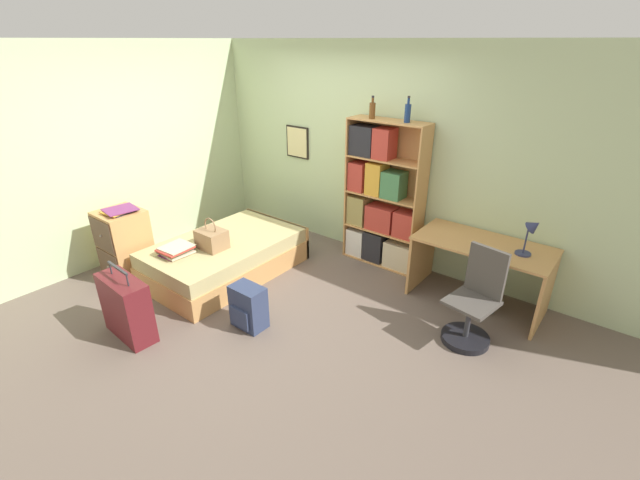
{
  "coord_description": "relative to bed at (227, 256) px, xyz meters",
  "views": [
    {
      "loc": [
        3.04,
        -2.89,
        2.59
      ],
      "look_at": [
        0.63,
        0.18,
        0.75
      ],
      "focal_mm": 24.0,
      "sensor_mm": 36.0,
      "label": 1
    }
  ],
  "objects": [
    {
      "name": "wall_back",
      "position": [
        0.68,
        1.59,
        1.09
      ],
      "size": [
        10.0,
        0.09,
        2.6
      ],
      "color": "beige",
      "rests_on": "ground_plane"
    },
    {
      "name": "bottle_green",
      "position": [
        1.12,
        1.35,
        1.66
      ],
      "size": [
        0.07,
        0.07,
        0.25
      ],
      "color": "brown",
      "rests_on": "bookcase"
    },
    {
      "name": "backpack",
      "position": [
        1.01,
        -0.59,
        0.0
      ],
      "size": [
        0.34,
        0.25,
        0.44
      ],
      "color": "#2D3856",
      "rests_on": "ground_plane"
    },
    {
      "name": "ground_plane",
      "position": [
        0.68,
        -0.02,
        -0.21
      ],
      "size": [
        14.0,
        14.0,
        0.0
      ],
      "primitive_type": "plane",
      "color": "#66564C"
    },
    {
      "name": "bed",
      "position": [
        0.0,
        0.0,
        0.0
      ],
      "size": [
        1.11,
        1.81,
        0.43
      ],
      "color": "tan",
      "rests_on": "ground_plane"
    },
    {
      "name": "desk_chair",
      "position": [
        2.79,
        0.55,
        0.09
      ],
      "size": [
        0.47,
        0.47,
        0.92
      ],
      "color": "black",
      "rests_on": "ground_plane"
    },
    {
      "name": "desk_lamp",
      "position": [
        3.03,
        1.19,
        0.75
      ],
      "size": [
        0.2,
        0.15,
        0.39
      ],
      "color": "navy",
      "rests_on": "desk"
    },
    {
      "name": "suitcase",
      "position": [
        0.22,
        -1.39,
        0.09
      ],
      "size": [
        0.61,
        0.27,
        0.74
      ],
      "color": "#5B191E",
      "rests_on": "ground_plane"
    },
    {
      "name": "handbag",
      "position": [
        0.06,
        -0.23,
        0.33
      ],
      "size": [
        0.32,
        0.26,
        0.37
      ],
      "color": "#93704C",
      "rests_on": "bed"
    },
    {
      "name": "wall_left",
      "position": [
        -1.41,
        -0.02,
        1.09
      ],
      "size": [
        0.06,
        10.0,
        2.6
      ],
      "color": "beige",
      "rests_on": "ground_plane"
    },
    {
      "name": "bottle_brown",
      "position": [
        1.55,
        1.37,
        1.67
      ],
      "size": [
        0.07,
        0.07,
        0.27
      ],
      "color": "navy",
      "rests_on": "bookcase"
    },
    {
      "name": "waste_bin",
      "position": [
        2.71,
        1.13,
        -0.08
      ],
      "size": [
        0.28,
        0.28,
        0.27
      ],
      "color": "#99C1B2",
      "rests_on": "ground_plane"
    },
    {
      "name": "desk",
      "position": [
        2.61,
        1.2,
        0.29
      ],
      "size": [
        1.35,
        0.68,
        0.71
      ],
      "color": "tan",
      "rests_on": "ground_plane"
    },
    {
      "name": "magazine_pile_on_dresser",
      "position": [
        -0.82,
        -0.77,
        0.63
      ],
      "size": [
        0.34,
        0.37,
        0.04
      ],
      "color": "#232328",
      "rests_on": "dresser"
    },
    {
      "name": "book_stack_on_bed",
      "position": [
        -0.14,
        -0.57,
        0.26
      ],
      "size": [
        0.32,
        0.37,
        0.09
      ],
      "color": "#7A336B",
      "rests_on": "bed"
    },
    {
      "name": "dresser",
      "position": [
        -0.86,
        -0.78,
        0.2
      ],
      "size": [
        0.49,
        0.49,
        0.82
      ],
      "color": "tan",
      "rests_on": "ground_plane"
    },
    {
      "name": "bookcase",
      "position": [
        1.27,
        1.38,
        0.57
      ],
      "size": [
        0.96,
        0.3,
        1.77
      ],
      "color": "tan",
      "rests_on": "ground_plane"
    }
  ]
}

